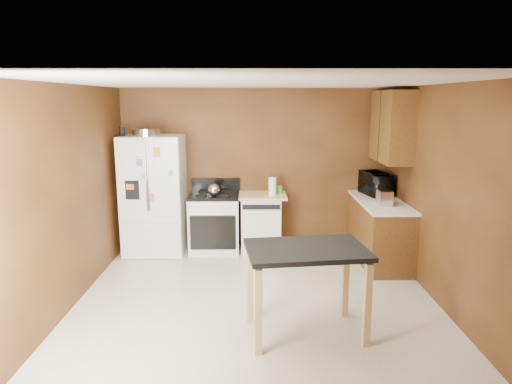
{
  "coord_description": "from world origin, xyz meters",
  "views": [
    {
      "loc": [
        -0.03,
        -4.94,
        2.33
      ],
      "look_at": [
        -0.0,
        0.85,
        1.15
      ],
      "focal_mm": 32.0,
      "sensor_mm": 36.0,
      "label": 1
    }
  ],
  "objects_px": {
    "refrigerator": "(154,195)",
    "green_canister": "(279,190)",
    "roasting_pan": "(147,132)",
    "paper_towel": "(272,186)",
    "microwave": "(375,184)",
    "pen_cup": "(122,131)",
    "gas_range": "(215,221)",
    "toaster": "(384,197)",
    "kettle": "(214,190)",
    "dishwasher": "(261,222)",
    "island": "(306,262)"
  },
  "relations": [
    {
      "from": "pen_cup",
      "to": "kettle",
      "type": "xyz_separation_m",
      "value": [
        1.34,
        -0.04,
        -0.87
      ]
    },
    {
      "from": "microwave",
      "to": "island",
      "type": "distance_m",
      "value": 2.9
    },
    {
      "from": "green_canister",
      "to": "roasting_pan",
      "type": "bearing_deg",
      "value": -174.22
    },
    {
      "from": "pen_cup",
      "to": "dishwasher",
      "type": "bearing_deg",
      "value": 3.8
    },
    {
      "from": "paper_towel",
      "to": "dishwasher",
      "type": "height_order",
      "value": "paper_towel"
    },
    {
      "from": "refrigerator",
      "to": "kettle",
      "type": "bearing_deg",
      "value": -5.73
    },
    {
      "from": "gas_range",
      "to": "kettle",
      "type": "bearing_deg",
      "value": -86.3
    },
    {
      "from": "kettle",
      "to": "island",
      "type": "bearing_deg",
      "value": -65.67
    },
    {
      "from": "microwave",
      "to": "toaster",
      "type": "bearing_deg",
      "value": 162.48
    },
    {
      "from": "microwave",
      "to": "dishwasher",
      "type": "xyz_separation_m",
      "value": [
        -1.74,
        0.08,
        -0.6
      ]
    },
    {
      "from": "microwave",
      "to": "gas_range",
      "type": "height_order",
      "value": "microwave"
    },
    {
      "from": "pen_cup",
      "to": "paper_towel",
      "type": "xyz_separation_m",
      "value": [
        2.22,
        0.05,
        -0.84
      ]
    },
    {
      "from": "green_canister",
      "to": "microwave",
      "type": "distance_m",
      "value": 1.47
    },
    {
      "from": "gas_range",
      "to": "dishwasher",
      "type": "xyz_separation_m",
      "value": [
        0.72,
        0.02,
        -0.01
      ]
    },
    {
      "from": "paper_towel",
      "to": "microwave",
      "type": "relative_size",
      "value": 0.48
    },
    {
      "from": "roasting_pan",
      "to": "paper_towel",
      "type": "bearing_deg",
      "value": 1.37
    },
    {
      "from": "roasting_pan",
      "to": "dishwasher",
      "type": "xyz_separation_m",
      "value": [
        1.69,
        0.13,
        -1.4
      ]
    },
    {
      "from": "gas_range",
      "to": "pen_cup",
      "type": "bearing_deg",
      "value": -175.2
    },
    {
      "from": "toaster",
      "to": "dishwasher",
      "type": "bearing_deg",
      "value": 157.82
    },
    {
      "from": "pen_cup",
      "to": "dishwasher",
      "type": "relative_size",
      "value": 0.15
    },
    {
      "from": "kettle",
      "to": "paper_towel",
      "type": "distance_m",
      "value": 0.89
    },
    {
      "from": "gas_range",
      "to": "island",
      "type": "distance_m",
      "value": 2.86
    },
    {
      "from": "roasting_pan",
      "to": "kettle",
      "type": "distance_m",
      "value": 1.3
    },
    {
      "from": "refrigerator",
      "to": "green_canister",
      "type": "bearing_deg",
      "value": 4.67
    },
    {
      "from": "kettle",
      "to": "green_canister",
      "type": "xyz_separation_m",
      "value": [
        1.0,
        0.25,
        -0.04
      ]
    },
    {
      "from": "green_canister",
      "to": "refrigerator",
      "type": "xyz_separation_m",
      "value": [
        -1.92,
        -0.16,
        -0.05
      ]
    },
    {
      "from": "kettle",
      "to": "island",
      "type": "distance_m",
      "value": 2.71
    },
    {
      "from": "pen_cup",
      "to": "kettle",
      "type": "distance_m",
      "value": 1.6
    },
    {
      "from": "pen_cup",
      "to": "microwave",
      "type": "height_order",
      "value": "pen_cup"
    },
    {
      "from": "refrigerator",
      "to": "gas_range",
      "type": "height_order",
      "value": "refrigerator"
    },
    {
      "from": "kettle",
      "to": "island",
      "type": "xyz_separation_m",
      "value": [
        1.11,
        -2.46,
        -0.23
      ]
    },
    {
      "from": "microwave",
      "to": "gas_range",
      "type": "distance_m",
      "value": 2.53
    },
    {
      "from": "kettle",
      "to": "microwave",
      "type": "bearing_deg",
      "value": 2.18
    },
    {
      "from": "pen_cup",
      "to": "green_canister",
      "type": "bearing_deg",
      "value": 5.08
    },
    {
      "from": "pen_cup",
      "to": "refrigerator",
      "type": "height_order",
      "value": "pen_cup"
    },
    {
      "from": "green_canister",
      "to": "dishwasher",
      "type": "height_order",
      "value": "green_canister"
    },
    {
      "from": "pen_cup",
      "to": "toaster",
      "type": "height_order",
      "value": "pen_cup"
    },
    {
      "from": "pen_cup",
      "to": "roasting_pan",
      "type": "bearing_deg",
      "value": 1.23
    },
    {
      "from": "island",
      "to": "microwave",
      "type": "bearing_deg",
      "value": 62.33
    },
    {
      "from": "roasting_pan",
      "to": "green_canister",
      "type": "xyz_separation_m",
      "value": [
        1.97,
        0.2,
        -0.9
      ]
    },
    {
      "from": "roasting_pan",
      "to": "island",
      "type": "bearing_deg",
      "value": -50.23
    },
    {
      "from": "toaster",
      "to": "refrigerator",
      "type": "distance_m",
      "value": 3.39
    },
    {
      "from": "kettle",
      "to": "pen_cup",
      "type": "bearing_deg",
      "value": 178.21
    },
    {
      "from": "toaster",
      "to": "microwave",
      "type": "bearing_deg",
      "value": 87.82
    },
    {
      "from": "microwave",
      "to": "green_canister",
      "type": "bearing_deg",
      "value": 70.87
    },
    {
      "from": "kettle",
      "to": "paper_towel",
      "type": "relative_size",
      "value": 0.67
    },
    {
      "from": "toaster",
      "to": "dishwasher",
      "type": "height_order",
      "value": "toaster"
    },
    {
      "from": "pen_cup",
      "to": "green_canister",
      "type": "distance_m",
      "value": 2.52
    },
    {
      "from": "green_canister",
      "to": "refrigerator",
      "type": "distance_m",
      "value": 1.92
    },
    {
      "from": "green_canister",
      "to": "dishwasher",
      "type": "distance_m",
      "value": 0.58
    }
  ]
}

